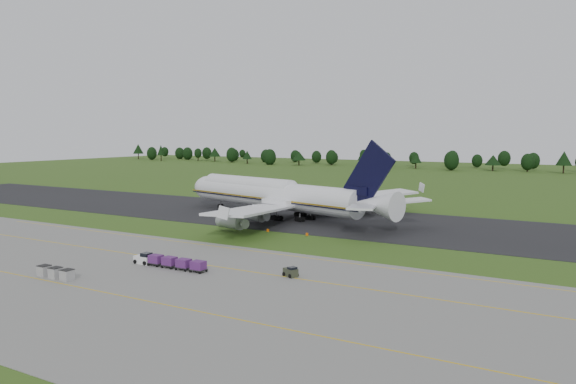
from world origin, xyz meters
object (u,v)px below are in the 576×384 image
Objects in this scene: aircraft at (277,195)px; edge_markers at (287,232)px; uld_row at (55,273)px; utility_cart at (291,273)px; baggage_train at (168,262)px.

aircraft is 23.54m from edge_markers.
edge_markers is (10.40, 45.68, -0.54)m from uld_row.
aircraft is at bearing 92.91° from uld_row.
utility_cart is 0.38× the size of uld_row.
edge_markers is at bearing 77.18° from uld_row.
baggage_train is (12.51, -51.74, -4.39)m from aircraft.
aircraft is 56.62m from utility_cart.
uld_row is at bearing -126.64° from baggage_train.
aircraft is 10.51× the size of uld_row.
aircraft is 64.42m from uld_row.
uld_row is 0.66× the size of edge_markers.
aircraft is 53.41m from baggage_train.
uld_row is (3.26, -64.18, -4.50)m from aircraft.
uld_row is (-9.25, -12.43, -0.10)m from baggage_train.
utility_cart is 32.45m from uld_row.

